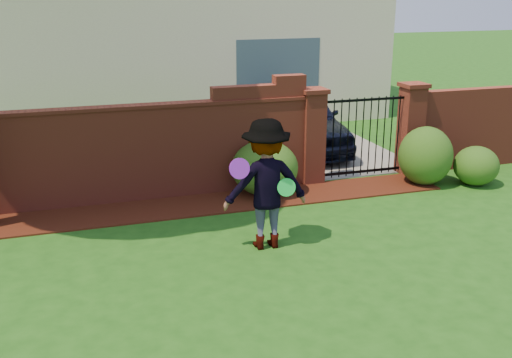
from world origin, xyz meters
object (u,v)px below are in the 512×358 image
object	(u,v)px
car	(301,121)
frisbee_green	(286,187)
man	(266,185)
frisbee_purple	(239,169)

from	to	relation	value
car	frisbee_green	xyz separation A→B (m)	(-2.34, -5.25, 0.27)
car	man	size ratio (longest dim) A/B	2.15
man	frisbee_green	world-z (taller)	man
car	frisbee_green	distance (m)	5.75
man	frisbee_purple	size ratio (longest dim) A/B	6.56
car	man	world-z (taller)	man
car	frisbee_purple	bearing A→B (deg)	-115.94
car	frisbee_green	world-z (taller)	car
man	frisbee_green	xyz separation A→B (m)	(0.24, -0.20, 0.01)
car	frisbee_purple	distance (m)	6.08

